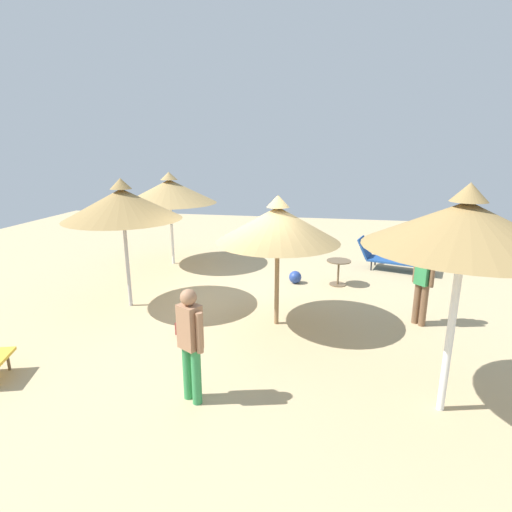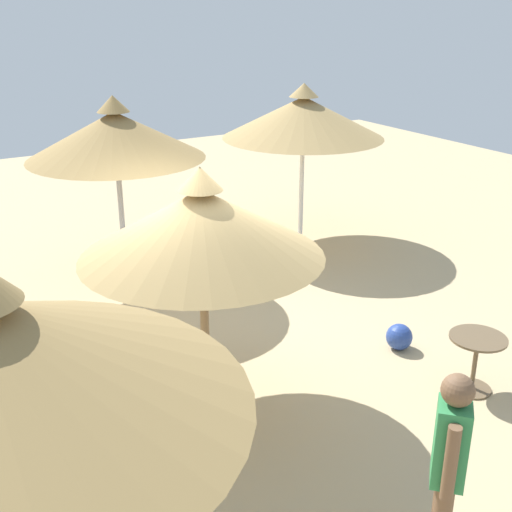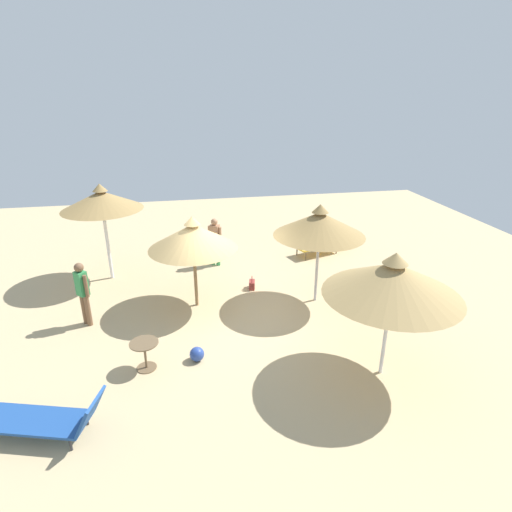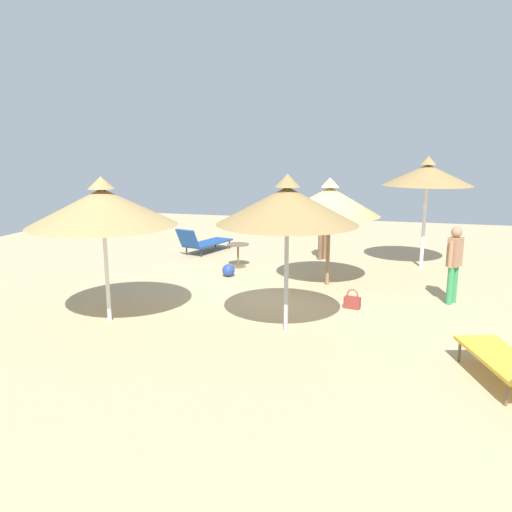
# 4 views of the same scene
# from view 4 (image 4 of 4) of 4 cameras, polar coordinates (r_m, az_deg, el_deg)

# --- Properties ---
(ground) EXTENTS (24.00, 24.00, 0.10)m
(ground) POSITION_cam_4_polar(r_m,az_deg,el_deg) (11.23, 5.62, -4.44)
(ground) COLOR tan
(parasol_umbrella_far_left) EXTENTS (2.41, 2.41, 2.75)m
(parasol_umbrella_far_left) POSITION_cam_4_polar(r_m,az_deg,el_deg) (8.39, 3.59, 5.80)
(parasol_umbrella_far_left) COLOR #B2B2B7
(parasol_umbrella_far_left) RESTS_ON ground
(parasol_umbrella_near_left) EXTENTS (2.34, 2.34, 2.96)m
(parasol_umbrella_near_left) POSITION_cam_4_polar(r_m,az_deg,el_deg) (13.97, 19.03, 8.75)
(parasol_umbrella_near_left) COLOR white
(parasol_umbrella_near_left) RESTS_ON ground
(parasol_umbrella_front) EXTENTS (2.32, 2.32, 2.51)m
(parasol_umbrella_front) POSITION_cam_4_polar(r_m,az_deg,el_deg) (11.56, 8.42, 6.22)
(parasol_umbrella_front) COLOR olive
(parasol_umbrella_front) RESTS_ON ground
(parasol_umbrella_back) EXTENTS (2.65, 2.65, 2.68)m
(parasol_umbrella_back) POSITION_cam_4_polar(r_m,az_deg,el_deg) (9.32, -17.16, 5.39)
(parasol_umbrella_back) COLOR white
(parasol_umbrella_back) RESTS_ON ground
(lounge_chair_far_right) EXTENTS (2.16, 1.22, 0.86)m
(lounge_chair_far_right) POSITION_cam_4_polar(r_m,az_deg,el_deg) (15.38, -6.03, 1.62)
(lounge_chair_far_right) COLOR #1E478C
(lounge_chair_far_right) RESTS_ON ground
(lounge_chair_center) EXTENTS (2.13, 1.23, 0.79)m
(lounge_chair_center) POSITION_cam_4_polar(r_m,az_deg,el_deg) (7.51, 27.27, -10.75)
(lounge_chair_center) COLOR gold
(lounge_chair_center) RESTS_ON ground
(person_standing_edge) EXTENTS (0.42, 0.33, 1.61)m
(person_standing_edge) POSITION_cam_4_polar(r_m,az_deg,el_deg) (10.97, 21.74, -0.46)
(person_standing_edge) COLOR #338C4C
(person_standing_edge) RESTS_ON ground
(person_standing_near_right) EXTENTS (0.34, 0.34, 1.66)m
(person_standing_near_right) POSITION_cam_4_polar(r_m,az_deg,el_deg) (14.44, 7.66, 3.26)
(person_standing_near_right) COLOR brown
(person_standing_near_right) RESTS_ON ground
(handbag) EXTENTS (0.22, 0.35, 0.40)m
(handbag) POSITION_cam_4_polar(r_m,az_deg,el_deg) (10.25, 10.95, -5.18)
(handbag) COLOR maroon
(handbag) RESTS_ON ground
(side_table_round) EXTENTS (0.60, 0.60, 0.64)m
(side_table_round) POSITION_cam_4_polar(r_m,az_deg,el_deg) (13.49, -2.07, 0.56)
(side_table_round) COLOR brown
(side_table_round) RESTS_ON ground
(beach_ball) EXTENTS (0.32, 0.32, 0.32)m
(beach_ball) POSITION_cam_4_polar(r_m,az_deg,el_deg) (12.54, -3.17, -1.65)
(beach_ball) COLOR navy
(beach_ball) RESTS_ON ground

